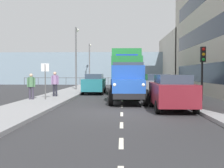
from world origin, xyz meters
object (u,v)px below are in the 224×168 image
car_grey_kerbside_1 (157,86)px  lamp_post_far (90,60)px  car_maroon_kerbside_near (172,92)px  street_sign (45,75)px  truck_vintage_blue (128,83)px  lorry_cargo_green (126,70)px  lamp_post_promenade (76,52)px  car_navy_kerbside_2 (149,83)px  car_teal_oppositeside_0 (94,83)px  pedestrian_near_railing (31,84)px  traffic_light_near (203,62)px  pedestrian_with_bag (55,82)px

car_grey_kerbside_1 → lamp_post_far: lamp_post_far is taller
car_maroon_kerbside_near → car_grey_kerbside_1: same height
car_maroon_kerbside_near → street_sign: street_sign is taller
truck_vintage_blue → car_maroon_kerbside_near: 3.61m
lorry_cargo_green → lamp_post_promenade: 5.94m
lorry_cargo_green → lamp_post_far: lamp_post_far is taller
car_navy_kerbside_2 → lamp_post_promenade: bearing=-20.5°
lamp_post_promenade → car_navy_kerbside_2: bearing=159.5°
car_navy_kerbside_2 → car_teal_oppositeside_0: bearing=12.7°
pedestrian_near_railing → car_teal_oppositeside_0: bearing=-116.1°
car_teal_oppositeside_0 → traffic_light_near: bearing=135.2°
traffic_light_near → lorry_cargo_green: bearing=-61.9°
lamp_post_promenade → pedestrian_with_bag: bearing=89.1°
car_navy_kerbside_2 → traffic_light_near: 8.71m
lorry_cargo_green → street_sign: size_ratio=3.65×
traffic_light_near → street_sign: size_ratio=1.42×
car_teal_oppositeside_0 → street_sign: (2.38, 6.68, 0.79)m
car_maroon_kerbside_near → traffic_light_near: 4.13m
car_maroon_kerbside_near → lamp_post_promenade: (7.05, -13.87, 2.98)m
car_grey_kerbside_1 → lamp_post_promenade: bearing=-49.0°
truck_vintage_blue → lorry_cargo_green: lorry_cargo_green is taller
pedestrian_near_railing → traffic_light_near: 10.57m
car_navy_kerbside_2 → traffic_light_near: traffic_light_near is taller
car_maroon_kerbside_near → pedestrian_with_bag: (7.18, -5.73, 0.28)m
pedestrian_with_bag → lamp_post_far: bearing=-90.6°
car_teal_oppositeside_0 → lamp_post_promenade: (2.22, -3.73, 2.98)m
truck_vintage_blue → car_teal_oppositeside_0: truck_vintage_blue is taller
traffic_light_near → car_teal_oppositeside_0: bearing=-44.8°
car_maroon_kerbside_near → pedestrian_with_bag: 9.19m
car_teal_oppositeside_0 → traffic_light_near: (-7.20, 7.14, 1.58)m
pedestrian_with_bag → lamp_post_promenade: bearing=-90.9°
truck_vintage_blue → pedestrian_near_railing: (6.05, -0.52, -0.08)m
car_grey_kerbside_1 → pedestrian_with_bag: bearing=0.2°
pedestrian_near_railing → traffic_light_near: size_ratio=0.50×
traffic_light_near → car_navy_kerbside_2: bearing=-74.0°
pedestrian_near_railing → pedestrian_with_bag: 2.45m
car_maroon_kerbside_near → car_teal_oppositeside_0: bearing=-64.5°
car_navy_kerbside_2 → lamp_post_far: size_ratio=0.77×
traffic_light_near → car_grey_kerbside_1: bearing=-49.4°
traffic_light_near → lamp_post_promenade: size_ratio=0.51×
traffic_light_near → lamp_post_promenade: 14.45m
truck_vintage_blue → car_navy_kerbside_2: size_ratio=1.29×
lamp_post_promenade → lamp_post_far: (-0.08, -10.39, -0.26)m
car_teal_oppositeside_0 → street_sign: bearing=70.4°
lorry_cargo_green → car_navy_kerbside_2: 2.36m
car_maroon_kerbside_near → car_teal_oppositeside_0: 11.23m
lorry_cargo_green → traffic_light_near: (-4.40, 8.24, 0.40)m
pedestrian_near_railing → street_sign: street_sign is taller
car_teal_oppositeside_0 → lamp_post_far: (2.14, -14.12, 2.72)m
pedestrian_with_bag → lamp_post_far: 18.68m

